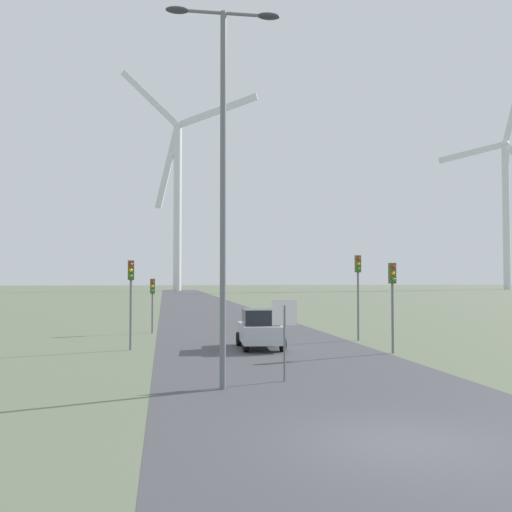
{
  "coord_description": "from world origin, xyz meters",
  "views": [
    {
      "loc": [
        -4.63,
        -11.36,
        3.23
      ],
      "look_at": [
        0.0,
        18.64,
        4.4
      ],
      "focal_mm": 42.0,
      "sensor_mm": 36.0,
      "label": 1
    }
  ],
  "objects_px": {
    "stop_sign_near": "(284,324)",
    "wind_turbine_center": "(506,198)",
    "traffic_light_post_near_left": "(131,284)",
    "traffic_light_post_mid_left": "(152,293)",
    "traffic_light_post_mid_right": "(358,278)",
    "streetlamp": "(223,153)",
    "traffic_light_post_near_right": "(392,287)",
    "wind_turbine_left": "(178,186)",
    "car_approaching": "(260,329)"
  },
  "relations": [
    {
      "from": "traffic_light_post_mid_right",
      "to": "car_approaching",
      "type": "xyz_separation_m",
      "value": [
        -5.72,
        -2.87,
        -2.36
      ]
    },
    {
      "from": "traffic_light_post_near_left",
      "to": "traffic_light_post_mid_right",
      "type": "height_order",
      "value": "traffic_light_post_mid_right"
    },
    {
      "from": "wind_turbine_center",
      "to": "wind_turbine_left",
      "type": "bearing_deg",
      "value": -176.19
    },
    {
      "from": "stop_sign_near",
      "to": "wind_turbine_center",
      "type": "relative_size",
      "value": 0.04
    },
    {
      "from": "traffic_light_post_near_left",
      "to": "traffic_light_post_mid_right",
      "type": "distance_m",
      "value": 11.91
    },
    {
      "from": "traffic_light_post_near_left",
      "to": "car_approaching",
      "type": "xyz_separation_m",
      "value": [
        5.92,
        -0.34,
        -2.08
      ]
    },
    {
      "from": "wind_turbine_left",
      "to": "traffic_light_post_near_right",
      "type": "bearing_deg",
      "value": -87.46
    },
    {
      "from": "car_approaching",
      "to": "wind_turbine_center",
      "type": "xyz_separation_m",
      "value": [
        101.53,
        144.83,
        27.78
      ]
    },
    {
      "from": "traffic_light_post_near_left",
      "to": "wind_turbine_left",
      "type": "distance_m",
      "value": 140.19
    },
    {
      "from": "traffic_light_post_near_left",
      "to": "wind_turbine_center",
      "type": "bearing_deg",
      "value": 53.36
    },
    {
      "from": "traffic_light_post_mid_left",
      "to": "wind_turbine_center",
      "type": "distance_m",
      "value": 174.77
    },
    {
      "from": "traffic_light_post_near_left",
      "to": "car_approaching",
      "type": "bearing_deg",
      "value": -3.3
    },
    {
      "from": "traffic_light_post_mid_left",
      "to": "wind_turbine_center",
      "type": "xyz_separation_m",
      "value": [
        106.63,
        135.95,
        26.31
      ]
    },
    {
      "from": "traffic_light_post_mid_left",
      "to": "wind_turbine_center",
      "type": "height_order",
      "value": "wind_turbine_center"
    },
    {
      "from": "stop_sign_near",
      "to": "streetlamp",
      "type": "bearing_deg",
      "value": -153.06
    },
    {
      "from": "streetlamp",
      "to": "traffic_light_post_mid_right",
      "type": "bearing_deg",
      "value": 56.65
    },
    {
      "from": "stop_sign_near",
      "to": "traffic_light_post_near_right",
      "type": "bearing_deg",
      "value": 45.76
    },
    {
      "from": "stop_sign_near",
      "to": "traffic_light_post_near_right",
      "type": "height_order",
      "value": "traffic_light_post_near_right"
    },
    {
      "from": "car_approaching",
      "to": "wind_turbine_center",
      "type": "bearing_deg",
      "value": 54.97
    },
    {
      "from": "streetlamp",
      "to": "traffic_light_post_mid_left",
      "type": "relative_size",
      "value": 3.48
    },
    {
      "from": "stop_sign_near",
      "to": "traffic_light_post_mid_right",
      "type": "relative_size",
      "value": 0.57
    },
    {
      "from": "streetlamp",
      "to": "traffic_light_post_mid_left",
      "type": "xyz_separation_m",
      "value": [
        -2.38,
        18.83,
        -4.6
      ]
    },
    {
      "from": "car_approaching",
      "to": "traffic_light_post_near_right",
      "type": "bearing_deg",
      "value": -26.01
    },
    {
      "from": "traffic_light_post_near_right",
      "to": "car_approaching",
      "type": "xyz_separation_m",
      "value": [
        -5.43,
        2.65,
        -1.97
      ]
    },
    {
      "from": "car_approaching",
      "to": "streetlamp",
      "type": "bearing_deg",
      "value": -105.27
    },
    {
      "from": "traffic_light_post_mid_left",
      "to": "car_approaching",
      "type": "height_order",
      "value": "traffic_light_post_mid_left"
    },
    {
      "from": "traffic_light_post_near_right",
      "to": "car_approaching",
      "type": "bearing_deg",
      "value": 153.99
    },
    {
      "from": "stop_sign_near",
      "to": "traffic_light_post_mid_left",
      "type": "height_order",
      "value": "traffic_light_post_mid_left"
    },
    {
      "from": "traffic_light_post_near_right",
      "to": "wind_turbine_left",
      "type": "height_order",
      "value": "wind_turbine_left"
    },
    {
      "from": "traffic_light_post_near_right",
      "to": "wind_turbine_left",
      "type": "distance_m",
      "value": 143.2
    },
    {
      "from": "traffic_light_post_mid_left",
      "to": "car_approaching",
      "type": "xyz_separation_m",
      "value": [
        5.1,
        -8.88,
        -1.47
      ]
    },
    {
      "from": "stop_sign_near",
      "to": "traffic_light_post_mid_left",
      "type": "xyz_separation_m",
      "value": [
        -4.45,
        17.78,
        0.59
      ]
    },
    {
      "from": "streetlamp",
      "to": "traffic_light_post_near_right",
      "type": "relative_size",
      "value": 2.88
    },
    {
      "from": "traffic_light_post_mid_right",
      "to": "wind_turbine_center",
      "type": "xyz_separation_m",
      "value": [
        95.81,
        141.96,
        25.42
      ]
    },
    {
      "from": "traffic_light_post_mid_left",
      "to": "wind_turbine_left",
      "type": "relative_size",
      "value": 0.05
    },
    {
      "from": "traffic_light_post_mid_right",
      "to": "car_approaching",
      "type": "relative_size",
      "value": 1.07
    },
    {
      "from": "traffic_light_post_near_right",
      "to": "traffic_light_post_mid_right",
      "type": "height_order",
      "value": "traffic_light_post_mid_right"
    },
    {
      "from": "streetlamp",
      "to": "wind_turbine_center",
      "type": "bearing_deg",
      "value": 56.04
    },
    {
      "from": "streetlamp",
      "to": "wind_turbine_center",
      "type": "height_order",
      "value": "wind_turbine_center"
    },
    {
      "from": "streetlamp",
      "to": "traffic_light_post_near_right",
      "type": "height_order",
      "value": "streetlamp"
    },
    {
      "from": "stop_sign_near",
      "to": "wind_turbine_left",
      "type": "distance_m",
      "value": 149.4
    },
    {
      "from": "streetlamp",
      "to": "wind_turbine_center",
      "type": "distance_m",
      "value": 187.87
    },
    {
      "from": "traffic_light_post_near_left",
      "to": "traffic_light_post_near_right",
      "type": "height_order",
      "value": "traffic_light_post_near_left"
    },
    {
      "from": "stop_sign_near",
      "to": "traffic_light_post_mid_right",
      "type": "bearing_deg",
      "value": 61.58
    },
    {
      "from": "traffic_light_post_near_right",
      "to": "stop_sign_near",
      "type": "bearing_deg",
      "value": -134.24
    },
    {
      "from": "traffic_light_post_mid_left",
      "to": "traffic_light_post_mid_right",
      "type": "relative_size",
      "value": 0.72
    },
    {
      "from": "stop_sign_near",
      "to": "wind_turbine_center",
      "type": "distance_m",
      "value": 186.54
    },
    {
      "from": "traffic_light_post_near_right",
      "to": "wind_turbine_left",
      "type": "bearing_deg",
      "value": 92.54
    },
    {
      "from": "stop_sign_near",
      "to": "wind_turbine_left",
      "type": "height_order",
      "value": "wind_turbine_left"
    },
    {
      "from": "stop_sign_near",
      "to": "car_approaching",
      "type": "bearing_deg",
      "value": 85.82
    }
  ]
}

